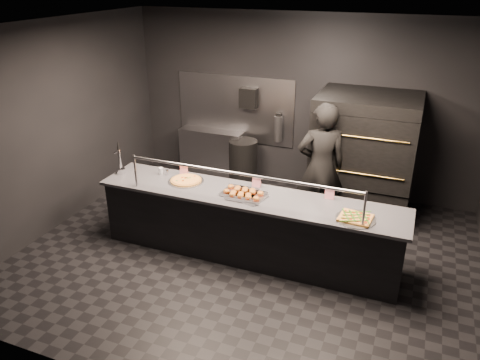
% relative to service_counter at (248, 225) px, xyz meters
% --- Properties ---
extents(room, '(6.04, 6.00, 3.00)m').
position_rel_service_counter_xyz_m(room, '(-0.02, 0.05, 1.03)').
color(room, black).
rests_on(room, ground).
extents(service_counter, '(4.10, 0.78, 1.37)m').
position_rel_service_counter_xyz_m(service_counter, '(0.00, 0.00, 0.00)').
color(service_counter, black).
rests_on(service_counter, ground).
extents(pizza_oven, '(1.50, 1.23, 1.91)m').
position_rel_service_counter_xyz_m(pizza_oven, '(1.20, 1.90, 0.50)').
color(pizza_oven, black).
rests_on(pizza_oven, ground).
extents(prep_shelf, '(1.20, 0.35, 0.90)m').
position_rel_service_counter_xyz_m(prep_shelf, '(-1.60, 2.32, -0.01)').
color(prep_shelf, '#99999E').
rests_on(prep_shelf, ground).
extents(towel_dispenser, '(0.30, 0.20, 0.35)m').
position_rel_service_counter_xyz_m(towel_dispenser, '(-0.90, 2.39, 1.09)').
color(towel_dispenser, black).
rests_on(towel_dispenser, room).
extents(fire_extinguisher, '(0.14, 0.14, 0.51)m').
position_rel_service_counter_xyz_m(fire_extinguisher, '(-0.35, 2.40, 0.60)').
color(fire_extinguisher, '#B2B2B7').
rests_on(fire_extinguisher, room).
extents(beer_tap, '(0.13, 0.18, 0.49)m').
position_rel_service_counter_xyz_m(beer_tap, '(-1.95, -0.02, 0.60)').
color(beer_tap, silver).
rests_on(beer_tap, service_counter).
extents(round_pizza, '(0.49, 0.49, 0.03)m').
position_rel_service_counter_xyz_m(round_pizza, '(-0.95, 0.08, 0.47)').
color(round_pizza, silver).
rests_on(round_pizza, service_counter).
extents(slider_tray_a, '(0.47, 0.36, 0.07)m').
position_rel_service_counter_xyz_m(slider_tray_a, '(-0.12, -0.01, 0.48)').
color(slider_tray_a, silver).
rests_on(slider_tray_a, service_counter).
extents(slider_tray_b, '(0.54, 0.45, 0.08)m').
position_rel_service_counter_xyz_m(slider_tray_b, '(-0.00, -0.07, 0.49)').
color(slider_tray_b, silver).
rests_on(slider_tray_b, service_counter).
extents(square_pizza, '(0.47, 0.47, 0.05)m').
position_rel_service_counter_xyz_m(square_pizza, '(1.40, -0.15, 0.47)').
color(square_pizza, silver).
rests_on(square_pizza, service_counter).
extents(condiment_jar, '(0.15, 0.06, 0.10)m').
position_rel_service_counter_xyz_m(condiment_jar, '(-1.37, 0.17, 0.50)').
color(condiment_jar, silver).
rests_on(condiment_jar, service_counter).
extents(tent_cards, '(2.21, 0.04, 0.15)m').
position_rel_service_counter_xyz_m(tent_cards, '(-0.03, 0.28, 0.53)').
color(tent_cards, white).
rests_on(tent_cards, service_counter).
extents(trash_bin, '(0.51, 0.51, 0.84)m').
position_rel_service_counter_xyz_m(trash_bin, '(-0.90, 2.12, -0.04)').
color(trash_bin, black).
rests_on(trash_bin, ground).
extents(worker, '(0.83, 0.70, 1.93)m').
position_rel_service_counter_xyz_m(worker, '(0.69, 1.15, 0.50)').
color(worker, black).
rests_on(worker, ground).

